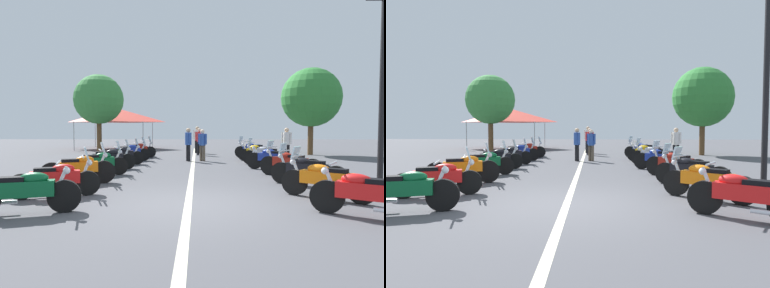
{
  "view_description": "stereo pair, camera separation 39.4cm",
  "coord_description": "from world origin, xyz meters",
  "views": [
    {
      "loc": [
        -7.06,
        -0.2,
        1.66
      ],
      "look_at": [
        5.12,
        0.0,
        1.06
      ],
      "focal_mm": 30.99,
      "sensor_mm": 36.0,
      "label": 1
    },
    {
      "loc": [
        -7.06,
        -0.59,
        1.66
      ],
      "look_at": [
        5.12,
        0.0,
        1.06
      ],
      "focal_mm": 30.99,
      "sensor_mm": 36.0,
      "label": 2
    }
  ],
  "objects": [
    {
      "name": "roadside_tree_0",
      "position": [
        13.24,
        -7.1,
        3.48
      ],
      "size": [
        3.57,
        3.57,
        5.28
      ],
      "color": "brown",
      "rests_on": "ground_plane"
    },
    {
      "name": "bystander_2",
      "position": [
        9.38,
        -0.45,
        0.91
      ],
      "size": [
        0.36,
        0.44,
        1.57
      ],
      "rotation": [
        0.0,
        0.0,
        5.63
      ],
      "color": "brown",
      "rests_on": "ground_plane"
    },
    {
      "name": "bystander_3",
      "position": [
        14.51,
        -0.19,
        1.02
      ],
      "size": [
        0.32,
        0.53,
        1.73
      ],
      "rotation": [
        0.0,
        0.0,
        6.14
      ],
      "color": "black",
      "rests_on": "ground_plane"
    },
    {
      "name": "motorcycle_right_row_5",
      "position": [
        7.61,
        -3.21,
        0.47
      ],
      "size": [
        1.17,
        1.97,
        1.21
      ],
      "rotation": [
        0.0,
        0.0,
        1.08
      ],
      "color": "black",
      "rests_on": "ground_plane"
    },
    {
      "name": "motorcycle_right_row_1",
      "position": [
        0.62,
        -3.16,
        0.46
      ],
      "size": [
        1.5,
        1.74,
        1.2
      ],
      "rotation": [
        0.0,
        0.0,
        0.87
      ],
      "color": "black",
      "rests_on": "ground_plane"
    },
    {
      "name": "motorcycle_left_row_6",
      "position": [
        9.16,
        3.17,
        0.46
      ],
      "size": [
        0.98,
        2.08,
        1.2
      ],
      "rotation": [
        0.0,
        0.0,
        -1.21
      ],
      "color": "black",
      "rests_on": "ground_plane"
    },
    {
      "name": "motorcycle_left_row_4",
      "position": [
        5.88,
        3.29,
        0.46
      ],
      "size": [
        0.96,
        2.08,
        1.2
      ],
      "rotation": [
        0.0,
        0.0,
        -1.23
      ],
      "color": "black",
      "rests_on": "ground_plane"
    },
    {
      "name": "lane_centre_stripe",
      "position": [
        5.8,
        0.0,
        0.0
      ],
      "size": [
        27.14,
        0.16,
        0.01
      ],
      "primitive_type": "cube",
      "color": "beige",
      "rests_on": "ground_plane"
    },
    {
      "name": "motorcycle_right_row_7",
      "position": [
        10.87,
        -3.22,
        0.47
      ],
      "size": [
        1.19,
        1.95,
        1.21
      ],
      "rotation": [
        0.0,
        0.0,
        1.06
      ],
      "color": "black",
      "rests_on": "ground_plane"
    },
    {
      "name": "motorcycle_right_row_2",
      "position": [
        2.33,
        -3.29,
        0.47
      ],
      "size": [
        1.45,
        1.79,
        1.21
      ],
      "rotation": [
        0.0,
        0.0,
        0.9
      ],
      "color": "black",
      "rests_on": "ground_plane"
    },
    {
      "name": "ground_plane",
      "position": [
        0.0,
        0.0,
        0.0
      ],
      "size": [
        80.0,
        80.0,
        0.0
      ],
      "primitive_type": "plane",
      "color": "#4C4C51"
    },
    {
      "name": "motorcycle_right_row_4",
      "position": [
        5.87,
        -3.13,
        0.46
      ],
      "size": [
        1.27,
        1.92,
        1.01
      ],
      "rotation": [
        0.0,
        0.0,
        1.01
      ],
      "color": "black",
      "rests_on": "ground_plane"
    },
    {
      "name": "roadside_tree_1",
      "position": [
        14.72,
        6.3,
        3.51
      ],
      "size": [
        3.24,
        3.24,
        5.15
      ],
      "color": "brown",
      "rests_on": "ground_plane"
    },
    {
      "name": "motorcycle_right_row_0",
      "position": [
        -1.01,
        -3.28,
        0.46
      ],
      "size": [
        1.23,
        1.75,
        1.0
      ],
      "rotation": [
        0.0,
        0.0,
        0.98
      ],
      "color": "black",
      "rests_on": "ground_plane"
    },
    {
      "name": "motorcycle_left_row_0",
      "position": [
        -0.88,
        3.08,
        0.46
      ],
      "size": [
        0.87,
        2.02,
        1.0
      ],
      "rotation": [
        0.0,
        0.0,
        -1.26
      ],
      "color": "black",
      "rests_on": "ground_plane"
    },
    {
      "name": "bystander_4",
      "position": [
        9.38,
        -4.61,
        0.97
      ],
      "size": [
        0.34,
        0.45,
        1.65
      ],
      "rotation": [
        0.0,
        0.0,
        5.67
      ],
      "color": "black",
      "rests_on": "ground_plane"
    },
    {
      "name": "motorcycle_left_row_7",
      "position": [
        10.87,
        3.07,
        0.46
      ],
      "size": [
        0.95,
        2.02,
        1.2
      ],
      "rotation": [
        0.0,
        0.0,
        -1.22
      ],
      "color": "black",
      "rests_on": "ground_plane"
    },
    {
      "name": "motorcycle_left_row_3",
      "position": [
        4.2,
        3.18,
        0.46
      ],
      "size": [
        1.01,
        1.94,
        1.2
      ],
      "rotation": [
        0.0,
        0.0,
        -1.16
      ],
      "color": "black",
      "rests_on": "ground_plane"
    },
    {
      "name": "event_tent",
      "position": [
        19.12,
        6.2,
        2.65
      ],
      "size": [
        5.55,
        5.55,
        3.2
      ],
      "color": "#E54C3F",
      "rests_on": "ground_plane"
    },
    {
      "name": "bystander_0",
      "position": [
        9.25,
        0.25,
        0.96
      ],
      "size": [
        0.49,
        0.32,
        1.64
      ],
      "rotation": [
        0.0,
        0.0,
        5.15
      ],
      "color": "black",
      "rests_on": "ground_plane"
    },
    {
      "name": "motorcycle_left_row_5",
      "position": [
        7.55,
        3.18,
        0.46
      ],
      "size": [
        0.9,
        2.01,
        1.19
      ],
      "rotation": [
        0.0,
        0.0,
        -1.25
      ],
      "color": "black",
      "rests_on": "ground_plane"
    },
    {
      "name": "motorcycle_left_row_1",
      "position": [
        0.71,
        3.15,
        0.46
      ],
      "size": [
        0.98,
        1.97,
        1.19
      ],
      "rotation": [
        0.0,
        0.0,
        -1.19
      ],
      "color": "black",
      "rests_on": "ground_plane"
    },
    {
      "name": "bystander_1",
      "position": [
        12.86,
        -0.32,
        0.95
      ],
      "size": [
        0.32,
        0.51,
        1.62
      ],
      "rotation": [
        0.0,
        0.0,
        5.99
      ],
      "color": "black",
      "rests_on": "ground_plane"
    },
    {
      "name": "motorcycle_right_row_6",
      "position": [
        9.26,
        -3.17,
        0.45
      ],
      "size": [
        1.13,
        1.88,
        0.98
      ],
      "rotation": [
        0.0,
        0.0,
        1.08
      ],
      "color": "black",
      "rests_on": "ground_plane"
    },
    {
      "name": "street_lamp_twin_globe",
      "position": [
        1.16,
        -4.73,
        3.46
      ],
      "size": [
        0.32,
        1.22,
        5.1
      ],
      "color": "black",
      "rests_on": "ground_plane"
    },
    {
      "name": "motorcycle_right_row_3",
      "position": [
        4.07,
        -3.28,
        0.48
      ],
      "size": [
        1.56,
        1.74,
        1.22
      ],
      "rotation": [
        0.0,
        0.0,
        0.85
      ],
      "color": "black",
      "rests_on": "ground_plane"
    },
    {
      "name": "motorcycle_left_row_2",
      "position": [
        2.49,
        3.24,
        0.48
      ],
      "size": [
        0.98,
        2.01,
        1.23
      ],
      "rotation": [
        0.0,
        0.0,
        -1.19
      ],
      "color": "black",
      "rests_on": "ground_plane"
    }
  ]
}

